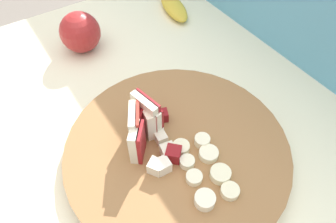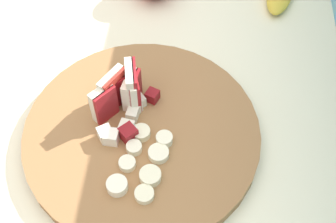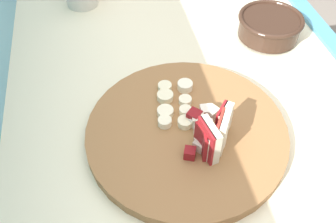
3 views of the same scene
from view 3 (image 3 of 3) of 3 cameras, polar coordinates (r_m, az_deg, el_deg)
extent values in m
cube|color=beige|center=(1.07, 3.28, -16.08)|extent=(1.13, 0.72, 0.91)
cube|color=#5BA3C1|center=(0.93, -20.41, -14.75)|extent=(2.40, 0.04, 1.27)
cylinder|color=olive|center=(0.64, 2.90, -3.27)|extent=(0.35, 0.35, 0.02)
cube|color=maroon|center=(0.58, 7.01, -4.51)|extent=(0.03, 0.03, 0.05)
cube|color=#EFE5CC|center=(0.58, 7.68, -4.87)|extent=(0.04, 0.04, 0.05)
cube|color=maroon|center=(0.61, 8.17, -1.30)|extent=(0.03, 0.03, 0.06)
cube|color=beige|center=(0.61, 8.85, -1.56)|extent=(0.04, 0.03, 0.06)
cube|color=#B22D23|center=(0.59, 8.14, -3.11)|extent=(0.04, 0.03, 0.07)
cube|color=beige|center=(0.59, 8.69, -3.24)|extent=(0.05, 0.03, 0.07)
cube|color=maroon|center=(0.58, 5.62, -4.53)|extent=(0.04, 0.01, 0.05)
cube|color=#EFE5CC|center=(0.58, 6.40, -4.49)|extent=(0.05, 0.02, 0.05)
cube|color=maroon|center=(0.57, 5.90, -4.64)|extent=(0.05, 0.02, 0.07)
cube|color=beige|center=(0.57, 6.53, -4.41)|extent=(0.05, 0.02, 0.07)
cube|color=maroon|center=(0.58, 5.49, -4.60)|extent=(0.04, 0.02, 0.05)
cube|color=#EFE5CC|center=(0.58, 6.04, -4.32)|extent=(0.04, 0.02, 0.05)
cube|color=white|center=(0.63, 4.09, -1.68)|extent=(0.02, 0.02, 0.01)
cube|color=beige|center=(0.63, 4.66, -1.35)|extent=(0.02, 0.02, 0.02)
cube|color=white|center=(0.64, 5.86, -0.02)|extent=(0.02, 0.02, 0.02)
cube|color=maroon|center=(0.63, 4.13, -0.79)|extent=(0.03, 0.03, 0.02)
cube|color=maroon|center=(0.59, 3.42, -6.50)|extent=(0.02, 0.02, 0.02)
cube|color=#EFE5CC|center=(0.64, 6.85, -0.16)|extent=(0.03, 0.03, 0.02)
cube|color=beige|center=(0.60, 5.00, -5.24)|extent=(0.03, 0.03, 0.02)
cube|color=#EFE5CC|center=(0.61, 4.88, -3.37)|extent=(0.02, 0.02, 0.02)
cube|color=beige|center=(0.61, 4.88, -4.30)|extent=(0.02, 0.02, 0.02)
cylinder|color=beige|center=(0.63, 2.68, -1.70)|extent=(0.03, 0.03, 0.01)
cylinder|color=#F4EAC6|center=(0.65, 2.73, 0.09)|extent=(0.02, 0.02, 0.01)
cylinder|color=#F4EAC6|center=(0.67, 2.65, 1.89)|extent=(0.02, 0.02, 0.01)
cylinder|color=white|center=(0.69, 2.68, 4.03)|extent=(0.03, 0.03, 0.01)
cylinder|color=#F4EAC6|center=(0.63, -0.51, -1.64)|extent=(0.02, 0.02, 0.01)
cylinder|color=#F4EAC6|center=(0.65, -0.43, -0.04)|extent=(0.03, 0.03, 0.01)
cylinder|color=beige|center=(0.67, -0.44, 2.36)|extent=(0.03, 0.03, 0.01)
cylinder|color=beige|center=(0.69, -0.50, 3.90)|extent=(0.03, 0.03, 0.01)
cylinder|color=#382319|center=(0.88, 15.19, 11.27)|extent=(0.07, 0.07, 0.01)
cylinder|color=#382319|center=(0.86, 15.52, 12.59)|extent=(0.13, 0.13, 0.04)
torus|color=#382319|center=(0.85, 15.83, 13.80)|extent=(0.14, 0.14, 0.01)
camera|label=1|loc=(0.66, 15.89, 39.05)|focal=32.84mm
camera|label=2|loc=(0.73, -13.93, 51.56)|focal=46.96mm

